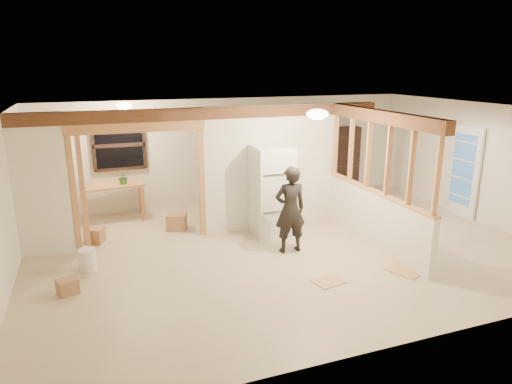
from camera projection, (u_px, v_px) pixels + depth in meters
name	position (u px, v px, depth m)	size (l,w,h in m)	color
floor	(285.00, 248.00, 8.40)	(9.00, 6.50, 0.01)	#BFAE8E
ceiling	(288.00, 111.00, 7.72)	(9.00, 6.50, 0.01)	white
wall_back	(232.00, 151.00, 10.99)	(9.00, 0.01, 2.50)	white
wall_front	(404.00, 249.00, 5.12)	(9.00, 0.01, 2.50)	white
wall_left	(1.00, 209.00, 6.55)	(0.01, 6.50, 2.50)	white
wall_right	(483.00, 164.00, 9.56)	(0.01, 6.50, 2.50)	white
partition_left_stub	(41.00, 186.00, 7.79)	(0.90, 0.12, 2.50)	silver
partition_center	(271.00, 167.00, 9.21)	(2.80, 0.12, 2.50)	silver
doorway_frame	(141.00, 186.00, 8.38)	(2.46, 0.14, 2.20)	tan
header_beam_back	(212.00, 113.00, 8.50)	(7.00, 0.18, 0.22)	brown
header_beam_right	(381.00, 117.00, 7.93)	(0.18, 3.30, 0.22)	brown
pony_wall	(374.00, 219.00, 8.43)	(0.12, 3.20, 1.00)	silver
stud_partition	(378.00, 157.00, 8.12)	(0.14, 3.20, 1.32)	tan
window_back	(119.00, 145.00, 9.97)	(1.12, 0.10, 1.10)	black
french_door	(464.00, 171.00, 9.96)	(0.12, 0.86, 2.00)	white
ceiling_dome_main	(317.00, 114.00, 7.38)	(0.36, 0.36, 0.16)	#FFEABF
ceiling_dome_util	(124.00, 105.00, 8.97)	(0.32, 0.32, 0.14)	#FFEABF
hanging_bulb	(156.00, 124.00, 8.58)	(0.07, 0.07, 0.07)	#FFD88C
refrigerator	(271.00, 191.00, 8.88)	(0.72, 0.70, 1.76)	white
woman	(290.00, 209.00, 8.04)	(0.57, 0.38, 1.57)	black
work_table	(114.00, 202.00, 9.82)	(1.27, 0.64, 0.80)	tan
potted_plant	(123.00, 177.00, 9.66)	(0.28, 0.24, 0.31)	#2A6F2F
shop_vac	(63.00, 219.00, 8.95)	(0.50, 0.50, 0.65)	maroon
bookshelf	(343.00, 160.00, 11.90)	(0.86, 0.29, 1.71)	black
bucket	(87.00, 260.00, 7.44)	(0.28, 0.28, 0.36)	white
box_util_a	(177.00, 222.00, 9.30)	(0.38, 0.33, 0.33)	#A67350
box_util_b	(95.00, 235.00, 8.62)	(0.30, 0.30, 0.28)	#A67350
box_front	(68.00, 287.00, 6.68)	(0.28, 0.23, 0.23)	#A67350
floor_panel_near	(407.00, 270.00, 7.47)	(0.53, 0.53, 0.02)	tan
floor_panel_far	(329.00, 281.00, 7.07)	(0.47, 0.37, 0.01)	tan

